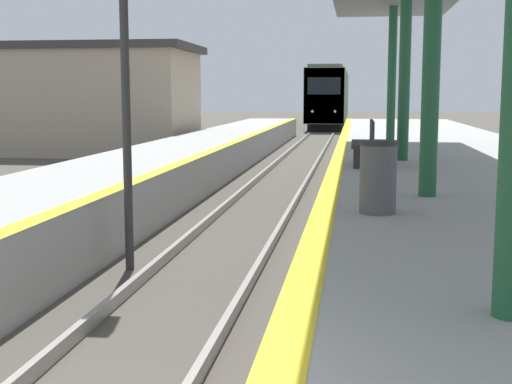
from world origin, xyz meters
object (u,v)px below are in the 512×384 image
signal_near (124,27)px  trash_bin (378,177)px  bench (366,142)px  train (330,97)px

signal_near → trash_bin: signal_near is taller
trash_bin → bench: size_ratio=0.52×
train → signal_near: signal_near is taller
train → signal_near: 46.65m
train → signal_near: size_ratio=4.25×
train → bench: bearing=-86.9°
trash_bin → train: bearing=92.8°
train → trash_bin: bearing=-87.2°
train → trash_bin: train is taller
bench → train: bearing=93.1°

